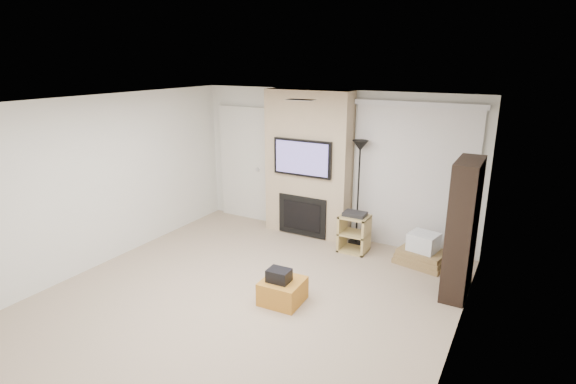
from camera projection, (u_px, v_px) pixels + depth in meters
The scene contains 16 objects.
floor at pixel (243, 301), 5.75m from camera, with size 5.00×5.50×0.00m, color tan.
ceiling at pixel (236, 103), 5.03m from camera, with size 5.00×5.50×0.00m, color white.
wall_back at pixel (332, 164), 7.69m from camera, with size 5.00×2.50×0.00m, color silver.
wall_front at pixel (10, 321), 3.09m from camera, with size 5.00×2.50×0.00m, color silver.
wall_left at pixel (99, 182), 6.55m from camera, with size 5.50×2.50×0.00m, color silver.
wall_right at pixel (458, 250), 4.23m from camera, with size 5.50×2.50×0.00m, color silver.
hvac_vent at pixel (301, 100), 5.52m from camera, with size 0.35×0.18×0.01m, color silver.
ottoman at pixel (283, 291), 5.70m from camera, with size 0.50×0.50×0.30m, color #B77625.
black_bag at pixel (279, 275), 5.61m from camera, with size 0.28×0.22×0.16m, color black.
fireplace_wall at pixel (308, 165), 7.68m from camera, with size 1.50×0.47×2.50m.
entry_door at pixel (244, 164), 8.56m from camera, with size 1.02×0.11×2.14m.
vertical_blinds at pixel (413, 173), 6.99m from camera, with size 1.98×0.10×2.37m.
floor_lamp at pixel (359, 163), 7.18m from camera, with size 0.26×0.26×1.75m.
av_stand at pixel (354, 231), 7.16m from camera, with size 0.45×0.38×0.66m.
box_stack at pixel (423, 252), 6.75m from camera, with size 0.83×0.69×0.49m.
bookshelf at pixel (462, 229), 5.72m from camera, with size 0.30×0.80×1.80m.
Camera 1 is at (2.99, -4.18, 2.98)m, focal length 28.00 mm.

